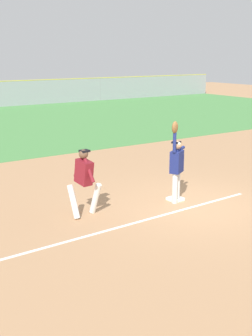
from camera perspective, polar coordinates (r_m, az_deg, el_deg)
name	(u,v)px	position (r m, az deg, el deg)	size (l,w,h in m)	color
ground_plane	(191,205)	(12.46, 8.12, -4.64)	(79.25, 79.25, 0.00)	tan
chalk_foul_line	(60,243)	(10.04, -8.28, -9.35)	(12.00, 0.10, 0.01)	white
first_base	(175,199)	(12.80, 6.21, -3.88)	(0.38, 0.38, 0.08)	white
fielder	(176,163)	(12.34, 6.37, 0.65)	(0.83, 0.55, 2.28)	silver
runner	(84,178)	(11.28, -5.29, -1.27)	(0.78, 0.85, 1.72)	white
baseball	(179,144)	(11.96, 6.70, 3.04)	(0.07, 0.07, 0.07)	white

